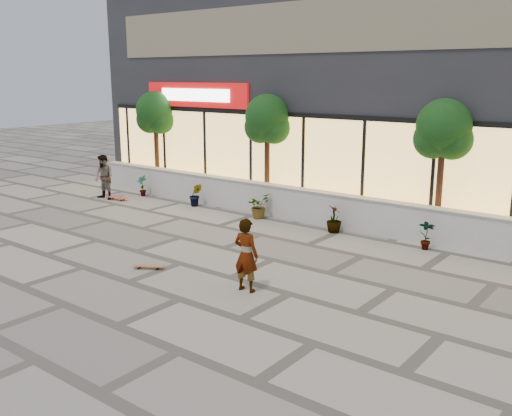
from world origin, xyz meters
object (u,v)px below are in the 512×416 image
Objects in this scene: tree_mideast at (443,133)px; skater_left at (104,177)px; skater_center at (246,255)px; tree_midwest at (267,122)px; tree_west at (155,115)px; skateboard_center at (148,266)px; skateboard_left at (117,198)px.

skater_left is (-11.67, -2.49, -2.15)m from tree_mideast.
tree_midwest is at bearing -60.04° from skater_center.
tree_west is 1.00× the size of tree_midwest.
tree_west is 3.30m from skater_left.
skater_left is at bearing -94.00° from tree_west.
skater_left is at bearing 117.39° from skateboard_center.
skateboard_left is at bearing -168.33° from tree_mideast.
skateboard_center is (-4.44, -6.82, -2.91)m from tree_mideast.
skater_left is 2.27× the size of skateboard_center.
skateboard_center is at bearing -42.02° from skateboard_left.
tree_west is at bearing 180.00° from tree_mideast.
tree_mideast is at bearing 0.00° from tree_west.
skater_center is at bearing -24.63° from skateboard_center.
skater_center is (4.29, -6.48, -2.18)m from tree_midwest.
skater_center is (-1.71, -6.48, -2.18)m from tree_mideast.
tree_mideast is 7.05m from skater_center.
tree_midwest is at bearing 71.15° from skateboard_center.
tree_midwest and tree_mideast have the same top height.
tree_mideast is at bearing 9.38° from skater_left.
tree_midwest is 5.35× the size of skateboard_center.
skater_left is at bearing -25.35° from skater_center.
skateboard_left reaches higher than skateboard_center.
skateboard_left is (-6.77, 4.50, 0.01)m from skateboard_center.
tree_west is at bearing 83.33° from skater_left.
tree_midwest is 1.00× the size of tree_mideast.
skater_left is at bearing -167.96° from tree_mideast.
tree_west is at bearing 88.73° from skateboard_left.
tree_mideast is at bearing 3.28° from skateboard_left.
tree_midwest is (5.50, 0.00, 0.00)m from tree_west.
tree_mideast is at bearing 25.20° from skateboard_center.
tree_west is 4.37× the size of skateboard_left.
skateboard_center is (7.06, -6.82, -2.91)m from tree_west.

